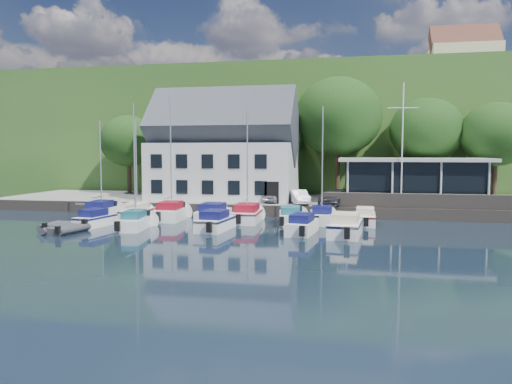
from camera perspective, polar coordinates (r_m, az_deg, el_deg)
ground at (r=32.65m, az=0.71°, el=-5.35°), size 180.00×180.00×0.00m
quay at (r=49.73m, az=4.48°, el=-1.37°), size 60.00×13.00×1.00m
quay_face at (r=43.32m, az=3.43°, el=-2.24°), size 60.00×0.30×1.00m
hillside at (r=93.83m, az=7.84°, el=5.95°), size 160.00×75.00×16.00m
field_patch at (r=102.17m, az=12.74°, el=10.34°), size 50.00×30.00×0.30m
farmhouse at (r=86.35m, az=22.66°, el=13.85°), size 10.40×7.00×8.20m
harbor_building at (r=49.83m, az=-3.67°, el=4.23°), size 14.40×8.20×8.70m
club_pavilion at (r=47.93m, az=17.44°, el=1.27°), size 13.20×7.20×4.10m
seawall at (r=43.60m, az=19.33°, el=-0.99°), size 18.00×0.50×1.20m
gangway at (r=46.76m, az=-17.41°, el=-2.56°), size 1.20×6.00×1.40m
car_silver at (r=46.25m, az=1.99°, el=-0.40°), size 1.94×3.85×1.26m
car_white at (r=44.78m, az=4.95°, el=-0.57°), size 2.47×4.08×1.27m
car_dgrey at (r=44.27m, az=8.82°, el=-0.64°), size 2.72×4.78×1.31m
car_blue at (r=45.26m, az=11.71°, el=-0.52°), size 2.79×4.32×1.38m
flagpole at (r=43.96m, az=16.37°, el=5.15°), size 2.50×0.20×10.43m
tree_0 at (r=58.73m, az=-14.33°, el=4.21°), size 6.47×6.47×8.84m
tree_1 at (r=56.56m, az=-7.59°, el=4.30°), size 6.46×6.46×8.83m
tree_2 at (r=53.82m, az=1.64°, el=5.18°), size 7.62×7.62×10.42m
tree_3 at (r=53.36m, az=9.34°, el=6.24°), size 9.15×9.15×12.50m
tree_4 at (r=54.60m, az=18.86°, el=4.82°), size 7.48×7.48×10.22m
tree_5 at (r=54.57m, az=25.68°, el=4.26°), size 6.98×6.98×9.54m
boat_r1_0 at (r=44.21m, az=-17.33°, el=3.10°), size 2.78×7.06×9.32m
boat_r1_1 at (r=42.72m, az=-13.52°, el=2.63°), size 2.16×5.57×8.56m
boat_r1_2 at (r=41.76m, az=-9.70°, el=3.33°), size 2.64×6.40×9.55m
boat_r1_3 at (r=40.81m, az=-4.89°, el=-2.30°), size 2.32×5.96×1.52m
boat_r1_4 at (r=39.95m, az=-1.00°, el=3.11°), size 2.50×6.63×9.22m
boat_r1_5 at (r=39.29m, az=3.97°, el=-2.64°), size 2.79×6.33×1.41m
boat_r1_6 at (r=39.70m, az=7.59°, el=2.51°), size 2.53×6.05×8.46m
boat_r1_7 at (r=39.75m, az=12.36°, el=-2.68°), size 1.83×5.84×1.37m
boat_r2_0 at (r=39.74m, az=-17.91°, el=-2.80°), size 2.34×5.45×1.36m
boat_r2_1 at (r=37.29m, az=-13.70°, el=2.41°), size 2.45×6.04×8.60m
boat_r2_2 at (r=36.09m, az=-4.66°, el=-3.22°), size 2.45×5.87×1.48m
boat_r2_3 at (r=34.69m, az=5.30°, el=-3.60°), size 2.36×6.03×1.41m
boat_r2_4 at (r=34.06m, az=10.17°, el=-3.66°), size 2.65×6.38×1.58m
dinghy_0 at (r=39.17m, az=-21.80°, el=-3.53°), size 1.88×2.95×0.67m
dinghy_1 at (r=37.19m, az=-20.87°, el=-3.88°), size 2.34×3.31×0.71m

